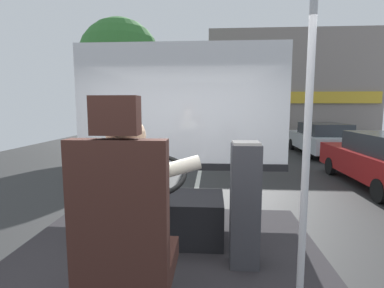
{
  "coord_description": "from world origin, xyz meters",
  "views": [
    {
      "loc": [
        0.37,
        -1.84,
        2.0
      ],
      "look_at": [
        0.15,
        1.39,
        1.59
      ],
      "focal_mm": 27.82,
      "sensor_mm": 36.0,
      "label": 1
    }
  ],
  "objects": [
    {
      "name": "steering_console",
      "position": [
        -0.07,
        0.76,
        1.0
      ],
      "size": [
        1.1,
        0.98,
        0.83
      ],
      "color": "black",
      "rests_on": "bus_floor"
    },
    {
      "name": "bus_driver",
      "position": [
        -0.07,
        -0.29,
        1.47
      ],
      "size": [
        0.77,
        0.55,
        0.76
      ],
      "color": "#282833",
      "rests_on": "driver_seat"
    },
    {
      "name": "parked_car_silver",
      "position": [
        4.91,
        10.74,
        0.68
      ],
      "size": [
        1.85,
        4.11,
        1.31
      ],
      "color": "silver",
      "rests_on": "ground"
    },
    {
      "name": "shop_building",
      "position": [
        4.67,
        16.79,
        3.0
      ],
      "size": [
        9.04,
        5.31,
        6.0
      ],
      "color": "gray",
      "rests_on": "ground"
    },
    {
      "name": "street_tree",
      "position": [
        -3.53,
        10.8,
        3.93
      ],
      "size": [
        3.39,
        3.39,
        5.64
      ],
      "color": "#4C3828",
      "rests_on": "ground"
    },
    {
      "name": "ground",
      "position": [
        0.0,
        8.8,
        -0.02
      ],
      "size": [
        18.0,
        44.0,
        0.06
      ],
      "color": "#2B2B2B"
    },
    {
      "name": "windshield_panel",
      "position": [
        0.0,
        1.62,
        1.82
      ],
      "size": [
        2.5,
        0.08,
        1.48
      ],
      "color": "silver"
    },
    {
      "name": "handrail_pole",
      "position": [
        0.92,
        -0.08,
        1.81
      ],
      "size": [
        0.04,
        0.04,
        2.07
      ],
      "color": "#B7B7BC",
      "rests_on": "bus_floor"
    },
    {
      "name": "driver_seat",
      "position": [
        -0.07,
        -0.4,
        1.3
      ],
      "size": [
        0.48,
        0.48,
        1.27
      ],
      "color": "black",
      "rests_on": "bus_floor"
    },
    {
      "name": "fare_box",
      "position": [
        0.62,
        0.36,
        1.26
      ],
      "size": [
        0.22,
        0.22,
        0.96
      ],
      "color": "#333338",
      "rests_on": "bus_floor"
    }
  ]
}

